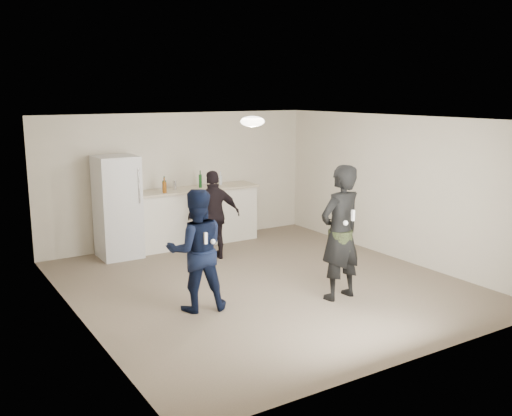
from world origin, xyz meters
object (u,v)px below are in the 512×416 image
woman (340,233)px  shaker (175,185)px  fridge (117,207)px  spectator (214,215)px  counter (192,218)px  man (196,250)px

woman → shaker: bearing=-83.8°
fridge → shaker: size_ratio=10.59×
fridge → spectator: bearing=-35.8°
counter → man: size_ratio=1.58×
spectator → woman: bearing=117.7°
shaker → spectator: (0.23, -1.12, -0.39)m
counter → woman: bearing=-82.2°
counter → woman: woman is taller
counter → fridge: fridge is taller
counter → woman: (0.51, -3.74, 0.43)m
woman → spectator: woman is taller
counter → fridge: size_ratio=1.44×
counter → shaker: bearing=170.6°
man → spectator: size_ratio=1.05×
shaker → man: size_ratio=0.10×
counter → man: 3.38m
counter → fridge: (-1.46, -0.07, 0.38)m
man → woman: (1.90, -0.67, 0.13)m
fridge → shaker: 1.19m
counter → man: bearing=-114.3°
fridge → woman: (1.97, -3.67, 0.06)m
man → spectator: 2.40m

